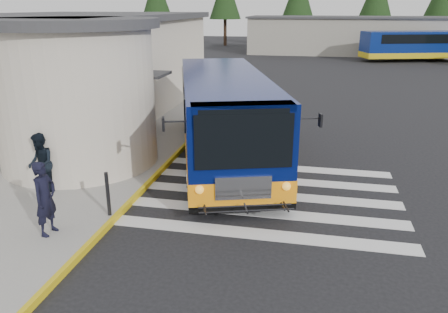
% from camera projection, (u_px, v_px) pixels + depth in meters
% --- Properties ---
extents(ground, '(140.00, 140.00, 0.00)m').
position_uv_depth(ground, '(281.00, 186.00, 13.62)').
color(ground, black).
rests_on(ground, ground).
extents(sidewalk, '(10.00, 34.00, 0.15)m').
position_uv_depth(sidewalk, '(82.00, 133.00, 19.02)').
color(sidewalk, gray).
rests_on(sidewalk, ground).
extents(curb_strip, '(0.12, 34.00, 0.16)m').
position_uv_depth(curb_strip, '(191.00, 139.00, 18.07)').
color(curb_strip, gold).
rests_on(curb_strip, ground).
extents(station_building, '(12.70, 18.70, 4.80)m').
position_uv_depth(station_building, '(72.00, 66.00, 21.25)').
color(station_building, beige).
rests_on(station_building, ground).
extents(crosswalk, '(8.00, 5.35, 0.01)m').
position_uv_depth(crosswalk, '(262.00, 194.00, 12.97)').
color(crosswalk, silver).
rests_on(crosswalk, ground).
extents(depot_building, '(26.40, 8.40, 4.20)m').
position_uv_depth(depot_building, '(363.00, 35.00, 50.66)').
color(depot_building, gray).
rests_on(depot_building, ground).
extents(transit_bus, '(6.20, 11.14, 3.06)m').
position_uv_depth(transit_bus, '(224.00, 120.00, 15.58)').
color(transit_bus, '#061250').
rests_on(transit_bus, ground).
extents(pedestrian_a, '(0.50, 0.70, 1.82)m').
position_uv_depth(pedestrian_a, '(45.00, 198.00, 10.18)').
color(pedestrian_a, black).
rests_on(pedestrian_a, sidewalk).
extents(pedestrian_b, '(1.06, 1.09, 1.77)m').
position_uv_depth(pedestrian_b, '(41.00, 164.00, 12.50)').
color(pedestrian_b, black).
rests_on(pedestrian_b, sidewalk).
extents(bollard, '(0.10, 0.10, 1.19)m').
position_uv_depth(bollard, '(108.00, 194.00, 11.19)').
color(bollard, black).
rests_on(bollard, sidewalk).
extents(far_bus_a, '(10.20, 5.49, 2.53)m').
position_uv_depth(far_bus_a, '(411.00, 45.00, 43.90)').
color(far_bus_a, navy).
rests_on(far_bus_a, ground).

